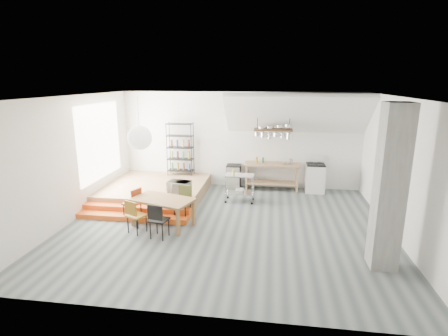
# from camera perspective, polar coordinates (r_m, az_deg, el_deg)

# --- Properties ---
(floor) EXTENTS (8.00, 8.00, 0.00)m
(floor) POSITION_cam_1_polar(r_m,az_deg,el_deg) (8.93, 0.33, -9.39)
(floor) COLOR #4E575A
(floor) RESTS_ON ground
(wall_back) EXTENTS (8.00, 0.04, 3.20)m
(wall_back) POSITION_cam_1_polar(r_m,az_deg,el_deg) (11.83, 2.62, 4.58)
(wall_back) COLOR silver
(wall_back) RESTS_ON ground
(wall_left) EXTENTS (0.04, 7.00, 3.20)m
(wall_left) POSITION_cam_1_polar(r_m,az_deg,el_deg) (9.78, -23.57, 1.35)
(wall_left) COLOR silver
(wall_left) RESTS_ON ground
(wall_right) EXTENTS (0.04, 7.00, 3.20)m
(wall_right) POSITION_cam_1_polar(r_m,az_deg,el_deg) (8.84, 26.98, -0.29)
(wall_right) COLOR silver
(wall_right) RESTS_ON ground
(ceiling) EXTENTS (8.00, 7.00, 0.02)m
(ceiling) POSITION_cam_1_polar(r_m,az_deg,el_deg) (8.20, 0.36, 11.57)
(ceiling) COLOR white
(ceiling) RESTS_ON wall_back
(slope_ceiling) EXTENTS (4.40, 1.44, 1.32)m
(slope_ceiling) POSITION_cam_1_polar(r_m,az_deg,el_deg) (11.08, 11.78, 8.60)
(slope_ceiling) COLOR white
(slope_ceiling) RESTS_ON wall_back
(window_pane) EXTENTS (0.02, 2.50, 2.20)m
(window_pane) POSITION_cam_1_polar(r_m,az_deg,el_deg) (11.01, -19.57, 4.10)
(window_pane) COLOR white
(window_pane) RESTS_ON wall_left
(platform) EXTENTS (3.00, 3.00, 0.40)m
(platform) POSITION_cam_1_polar(r_m,az_deg,el_deg) (11.25, -11.01, -3.53)
(platform) COLOR #926E49
(platform) RESTS_ON ground
(step_lower) EXTENTS (3.00, 0.35, 0.13)m
(step_lower) POSITION_cam_1_polar(r_m,az_deg,el_deg) (9.59, -14.75, -7.76)
(step_lower) COLOR orange
(step_lower) RESTS_ON ground
(step_upper) EXTENTS (3.00, 0.35, 0.27)m
(step_upper) POSITION_cam_1_polar(r_m,az_deg,el_deg) (9.86, -14.00, -6.67)
(step_upper) COLOR orange
(step_upper) RESTS_ON ground
(concrete_column) EXTENTS (0.50, 0.50, 3.20)m
(concrete_column) POSITION_cam_1_polar(r_m,az_deg,el_deg) (7.25, 25.44, -3.04)
(concrete_column) COLOR slate
(concrete_column) RESTS_ON ground
(kitchen_counter) EXTENTS (1.80, 0.60, 0.91)m
(kitchen_counter) POSITION_cam_1_polar(r_m,az_deg,el_deg) (11.64, 7.80, -0.61)
(kitchen_counter) COLOR #926E49
(kitchen_counter) RESTS_ON ground
(stove) EXTENTS (0.60, 0.60, 1.18)m
(stove) POSITION_cam_1_polar(r_m,az_deg,el_deg) (11.77, 14.60, -1.51)
(stove) COLOR white
(stove) RESTS_ON ground
(pot_rack) EXTENTS (1.20, 0.50, 1.43)m
(pot_rack) POSITION_cam_1_polar(r_m,az_deg,el_deg) (11.15, 8.17, 5.81)
(pot_rack) COLOR #402A19
(pot_rack) RESTS_ON ceiling
(wire_shelving) EXTENTS (0.88, 0.38, 1.80)m
(wire_shelving) POSITION_cam_1_polar(r_m,az_deg,el_deg) (11.94, -7.14, 3.24)
(wire_shelving) COLOR black
(wire_shelving) RESTS_ON platform
(microwave_shelf) EXTENTS (0.60, 0.40, 0.16)m
(microwave_shelf) POSITION_cam_1_polar(r_m,az_deg,el_deg) (9.69, -7.31, -4.13)
(microwave_shelf) COLOR #926E49
(microwave_shelf) RESTS_ON platform
(paper_lantern) EXTENTS (0.60, 0.60, 0.60)m
(paper_lantern) POSITION_cam_1_polar(r_m,az_deg,el_deg) (8.83, -13.60, 4.84)
(paper_lantern) COLOR white
(paper_lantern) RESTS_ON ceiling
(dining_table) EXTENTS (1.68, 1.26, 0.71)m
(dining_table) POSITION_cam_1_polar(r_m,az_deg,el_deg) (8.85, -9.99, -5.43)
(dining_table) COLOR #935F35
(dining_table) RESTS_ON ground
(chair_mustard) EXTENTS (0.51, 0.51, 0.83)m
(chair_mustard) POSITION_cam_1_polar(r_m,az_deg,el_deg) (8.60, -14.43, -7.23)
(chair_mustard) COLOR #A8741C
(chair_mustard) RESTS_ON ground
(chair_black) EXTENTS (0.45, 0.45, 0.85)m
(chair_black) POSITION_cam_1_polar(r_m,az_deg,el_deg) (8.20, -10.79, -8.04)
(chair_black) COLOR black
(chair_black) RESTS_ON ground
(chair_olive) EXTENTS (0.47, 0.47, 0.86)m
(chair_olive) POSITION_cam_1_polar(r_m,az_deg,el_deg) (9.32, -6.62, -5.05)
(chair_olive) COLOR #4F5528
(chair_olive) RESTS_ON ground
(chair_red) EXTENTS (0.50, 0.50, 0.85)m
(chair_red) POSITION_cam_1_polar(r_m,az_deg,el_deg) (9.43, -14.51, -5.24)
(chair_red) COLOR #9E3716
(chair_red) RESTS_ON ground
(rolling_cart) EXTENTS (0.87, 0.51, 0.84)m
(rolling_cart) POSITION_cam_1_polar(r_m,az_deg,el_deg) (10.46, 2.58, -2.66)
(rolling_cart) COLOR silver
(rolling_cart) RESTS_ON ground
(mini_fridge) EXTENTS (0.47, 0.47, 0.80)m
(mini_fridge) POSITION_cam_1_polar(r_m,az_deg,el_deg) (11.82, 1.58, -1.39)
(mini_fridge) COLOR black
(mini_fridge) RESTS_ON ground
(microwave) EXTENTS (0.66, 0.50, 0.33)m
(microwave) POSITION_cam_1_polar(r_m,az_deg,el_deg) (9.64, -7.35, -3.10)
(microwave) COLOR beige
(microwave) RESTS_ON microwave_shelf
(bowl) EXTENTS (0.24, 0.24, 0.05)m
(bowl) POSITION_cam_1_polar(r_m,az_deg,el_deg) (11.53, 9.89, 0.74)
(bowl) COLOR silver
(bowl) RESTS_ON kitchen_counter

